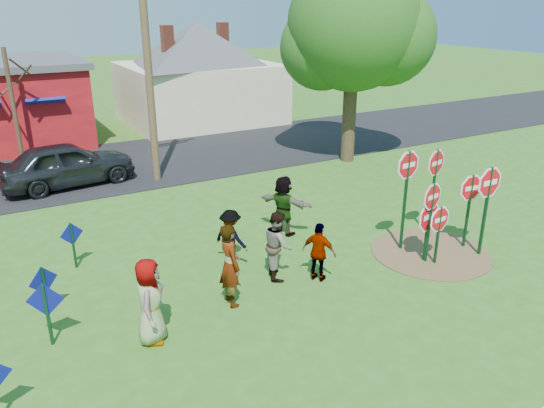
{
  "coord_description": "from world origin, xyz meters",
  "views": [
    {
      "loc": [
        -5.66,
        -10.24,
        6.46
      ],
      "look_at": [
        1.08,
        1.77,
        1.16
      ],
      "focal_mm": 35.0,
      "sensor_mm": 36.0,
      "label": 1
    }
  ],
  "objects": [
    {
      "name": "blue_diamond_b",
      "position": [
        -5.14,
        -0.29,
        0.85
      ],
      "size": [
        0.69,
        0.26,
        1.39
      ],
      "rotation": [
        0.0,
        0.0,
        -0.34
      ],
      "color": "#103C1E",
      "rests_on": "ground"
    },
    {
      "name": "person_e",
      "position": [
        0.99,
        -0.72,
        0.75
      ],
      "size": [
        0.78,
        0.94,
        1.51
      ],
      "primitive_type": "imported",
      "rotation": [
        0.0,
        0.0,
        2.13
      ],
      "color": "#452C4F",
      "rests_on": "ground"
    },
    {
      "name": "suv",
      "position": [
        -3.09,
        9.72,
        0.85
      ],
      "size": [
        4.97,
        2.49,
        1.63
      ],
      "primitive_type": "imported",
      "rotation": [
        0.0,
        0.0,
        1.69
      ],
      "color": "#323237",
      "rests_on": "road"
    },
    {
      "name": "utility_pole",
      "position": [
        -0.05,
        8.74,
        4.68
      ],
      "size": [
        2.16,
        0.48,
        8.9
      ],
      "rotation": [
        0.0,
        0.0,
        0.17
      ],
      "color": "#4C3823",
      "rests_on": "ground"
    },
    {
      "name": "ground",
      "position": [
        0.0,
        0.0,
        0.0
      ],
      "size": [
        120.0,
        120.0,
        0.0
      ],
      "primitive_type": "plane",
      "color": "#325D1A",
      "rests_on": "ground"
    },
    {
      "name": "person_a",
      "position": [
        -3.33,
        -1.15,
        0.91
      ],
      "size": [
        0.92,
        1.05,
        1.82
      ],
      "primitive_type": "imported",
      "rotation": [
        0.0,
        0.0,
        1.09
      ],
      "color": "#3E4E8F",
      "rests_on": "ground"
    },
    {
      "name": "blue_diamond_d",
      "position": [
        -4.1,
        2.89,
        0.78
      ],
      "size": [
        0.6,
        0.19,
        1.26
      ],
      "rotation": [
        0.0,
        0.0,
        0.28
      ],
      "color": "#103C1E",
      "rests_on": "ground"
    },
    {
      "name": "bare_tree_east",
      "position": [
        -4.31,
        13.5,
        3.09
      ],
      "size": [
        1.8,
        1.8,
        4.77
      ],
      "color": "#382819",
      "rests_on": "ground"
    },
    {
      "name": "leafy_tree",
      "position": [
        8.11,
        7.42,
        5.3
      ],
      "size": [
        5.8,
        5.29,
        8.24
      ],
      "color": "#382819",
      "rests_on": "ground"
    },
    {
      "name": "dirt_patch",
      "position": [
        4.5,
        -1.0,
        0.01
      ],
      "size": [
        3.2,
        3.2,
        0.03
      ],
      "primitive_type": "cylinder",
      "color": "brown",
      "rests_on": "ground"
    },
    {
      "name": "stop_sign_g",
      "position": [
        3.99,
        -1.31,
        1.62
      ],
      "size": [
        0.95,
        0.2,
        2.32
      ],
      "rotation": [
        0.0,
        0.0,
        0.19
      ],
      "color": "#103C1E",
      "rests_on": "ground"
    },
    {
      "name": "stop_sign_f",
      "position": [
        5.59,
        -1.15,
        1.59
      ],
      "size": [
        0.99,
        0.13,
        2.25
      ],
      "rotation": [
        0.0,
        0.0,
        -0.12
      ],
      "color": "#103C1E",
      "rests_on": "ground"
    },
    {
      "name": "road",
      "position": [
        0.0,
        11.5,
        0.02
      ],
      "size": [
        120.0,
        7.5,
        0.04
      ],
      "primitive_type": "cube",
      "color": "black",
      "rests_on": "ground"
    },
    {
      "name": "stop_sign_a",
      "position": [
        4.14,
        -1.5,
        1.15
      ],
      "size": [
        0.93,
        0.09,
        1.73
      ],
      "rotation": [
        0.0,
        0.0,
        0.08
      ],
      "color": "#103C1E",
      "rests_on": "ground"
    },
    {
      "name": "person_b",
      "position": [
        -1.34,
        -0.64,
        0.98
      ],
      "size": [
        0.5,
        0.73,
        1.95
      ],
      "primitive_type": "imported",
      "rotation": [
        0.0,
        0.0,
        1.53
      ],
      "color": "#267B76",
      "rests_on": "ground"
    },
    {
      "name": "blue_diamond_c",
      "position": [
        -5.04,
        0.94,
        0.7
      ],
      "size": [
        0.62,
        0.28,
        1.16
      ],
      "rotation": [
        0.0,
        0.0,
        0.41
      ],
      "color": "#103C1E",
      "rests_on": "ground"
    },
    {
      "name": "person_d",
      "position": [
        -0.52,
        1.1,
        0.76
      ],
      "size": [
        0.94,
        1.12,
        1.51
      ],
      "primitive_type": "imported",
      "rotation": [
        0.0,
        0.0,
        2.03
      ],
      "color": "#343439",
      "rests_on": "ground"
    },
    {
      "name": "person_f",
      "position": [
        1.65,
        2.1,
        0.89
      ],
      "size": [
        1.31,
        1.69,
        1.79
      ],
      "primitive_type": "imported",
      "rotation": [
        0.0,
        0.0,
        2.11
      ],
      "color": "#205430",
      "rests_on": "ground"
    },
    {
      "name": "person_c",
      "position": [
        0.22,
        -0.05,
        0.86
      ],
      "size": [
        0.9,
        1.01,
        1.72
      ],
      "primitive_type": "imported",
      "rotation": [
        0.0,
        0.0,
        1.23
      ],
      "color": "brown",
      "rests_on": "ground"
    },
    {
      "name": "stop_sign_d",
      "position": [
        5.33,
        -0.07,
        1.97
      ],
      "size": [
        1.02,
        0.23,
        2.73
      ],
      "rotation": [
        0.0,
        0.0,
        0.21
      ],
      "color": "#103C1E",
      "rests_on": "ground"
    },
    {
      "name": "stop_sign_c",
      "position": [
        5.57,
        -1.71,
        1.83
      ],
      "size": [
        1.13,
        0.08,
        2.64
      ],
      "rotation": [
        0.0,
        0.0,
        0.01
      ],
      "color": "#103C1E",
      "rests_on": "ground"
    },
    {
      "name": "stop_sign_e",
      "position": [
        4.01,
        -1.25,
        1.19
      ],
      "size": [
        1.15,
        0.28,
        1.87
      ],
      "rotation": [
        0.0,
        0.0,
        0.22
      ],
      "color": "#103C1E",
      "rests_on": "ground"
    },
    {
      "name": "cream_house",
      "position": [
        5.5,
        18.0,
        2.92
      ],
      "size": [
        9.4,
        9.4,
        6.5
      ],
      "color": "beige",
      "rests_on": "ground"
    },
    {
      "name": "stop_sign_b",
      "position": [
        3.96,
        -0.4,
        2.16
      ],
      "size": [
        1.05,
        0.11,
        2.96
      ],
      "rotation": [
        0.0,
        0.0,
        0.09
      ],
      "color": "#103C1E",
      "rests_on": "ground"
    }
  ]
}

